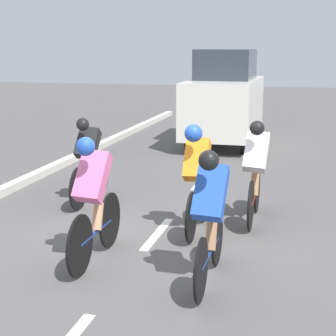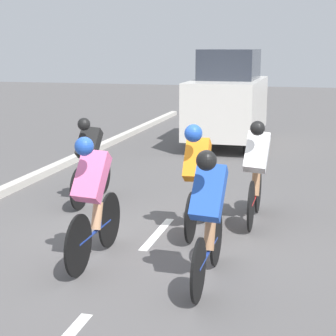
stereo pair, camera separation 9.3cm
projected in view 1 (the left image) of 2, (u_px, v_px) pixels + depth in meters
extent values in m
plane|color=#565454|center=(150.00, 243.00, 7.49)|extent=(60.00, 60.00, 0.00)
cube|color=white|center=(157.00, 233.00, 7.85)|extent=(0.12, 1.40, 0.01)
cube|color=white|center=(201.00, 181.00, 10.88)|extent=(0.12, 1.40, 0.01)
cylinder|color=black|center=(217.00, 237.00, 6.69)|extent=(0.03, 0.67, 0.67)
cylinder|color=black|center=(201.00, 270.00, 5.71)|extent=(0.03, 0.67, 0.67)
cylinder|color=navy|center=(210.00, 253.00, 6.20)|extent=(0.04, 1.03, 0.04)
cylinder|color=navy|center=(213.00, 229.00, 6.33)|extent=(0.04, 0.04, 0.42)
cylinder|color=white|center=(211.00, 242.00, 6.23)|extent=(0.07, 0.07, 0.16)
cylinder|color=#9E704C|center=(211.00, 235.00, 6.23)|extent=(0.12, 0.23, 0.36)
cube|color=blue|center=(211.00, 192.00, 5.95)|extent=(0.35, 0.50, 0.61)
sphere|color=black|center=(209.00, 160.00, 5.65)|extent=(0.21, 0.21, 0.21)
cylinder|color=black|center=(101.00, 175.00, 9.87)|extent=(0.03, 0.70, 0.70)
cylinder|color=black|center=(78.00, 189.00, 8.92)|extent=(0.03, 0.70, 0.70)
cylinder|color=navy|center=(90.00, 181.00, 9.39)|extent=(0.04, 1.00, 0.04)
cylinder|color=navy|center=(94.00, 167.00, 9.52)|extent=(0.04, 0.04, 0.42)
cylinder|color=#1999D8|center=(91.00, 175.00, 9.42)|extent=(0.07, 0.07, 0.16)
cylinder|color=#DBAD84|center=(92.00, 170.00, 9.43)|extent=(0.12, 0.23, 0.36)
cube|color=black|center=(88.00, 143.00, 9.15)|extent=(0.35, 0.45, 0.54)
sphere|color=black|center=(83.00, 124.00, 8.87)|extent=(0.20, 0.20, 0.20)
cylinder|color=black|center=(110.00, 220.00, 7.28)|extent=(0.03, 0.72, 0.72)
cylinder|color=black|center=(80.00, 246.00, 6.34)|extent=(0.03, 0.72, 0.72)
cylinder|color=navy|center=(96.00, 232.00, 6.81)|extent=(0.04, 0.99, 0.04)
cylinder|color=navy|center=(101.00, 211.00, 6.93)|extent=(0.04, 0.04, 0.42)
cylinder|color=green|center=(97.00, 223.00, 6.83)|extent=(0.07, 0.07, 0.16)
cylinder|color=tan|center=(98.00, 216.00, 6.84)|extent=(0.12, 0.23, 0.36)
cube|color=pink|center=(92.00, 177.00, 6.56)|extent=(0.35, 0.51, 0.62)
sphere|color=blue|center=(85.00, 147.00, 6.26)|extent=(0.22, 0.22, 0.22)
cylinder|color=black|center=(205.00, 199.00, 8.36)|extent=(0.03, 0.69, 0.69)
cylinder|color=black|center=(191.00, 217.00, 7.45)|extent=(0.03, 0.69, 0.69)
cylinder|color=red|center=(198.00, 207.00, 7.90)|extent=(0.04, 0.97, 0.04)
cylinder|color=red|center=(201.00, 190.00, 8.02)|extent=(0.04, 0.04, 0.42)
cylinder|color=green|center=(199.00, 200.00, 7.93)|extent=(0.07, 0.07, 0.16)
cylinder|color=#9E704C|center=(199.00, 194.00, 7.93)|extent=(0.12, 0.23, 0.36)
cube|color=orange|center=(197.00, 160.00, 7.66)|extent=(0.33, 0.49, 0.60)
sphere|color=blue|center=(193.00, 133.00, 7.37)|extent=(0.24, 0.24, 0.24)
cylinder|color=black|center=(257.00, 189.00, 8.84)|extent=(0.03, 0.72, 0.72)
cylinder|color=black|center=(251.00, 206.00, 7.93)|extent=(0.03, 0.72, 0.72)
cylinder|color=red|center=(254.00, 197.00, 8.38)|extent=(0.04, 0.96, 0.04)
cylinder|color=red|center=(256.00, 181.00, 8.50)|extent=(0.04, 0.04, 0.42)
cylinder|color=green|center=(255.00, 190.00, 8.41)|extent=(0.07, 0.07, 0.16)
cylinder|color=#9E704C|center=(255.00, 184.00, 8.41)|extent=(0.12, 0.23, 0.36)
cube|color=white|center=(256.00, 152.00, 8.13)|extent=(0.36, 0.49, 0.61)
sphere|color=black|center=(257.00, 128.00, 7.84)|extent=(0.21, 0.21, 0.21)
cylinder|color=black|center=(244.00, 141.00, 13.62)|extent=(0.14, 0.64, 0.64)
cylinder|color=black|center=(189.00, 138.00, 13.95)|extent=(0.14, 0.64, 0.64)
cylinder|color=black|center=(254.00, 127.00, 15.85)|extent=(0.14, 0.64, 0.64)
cylinder|color=black|center=(207.00, 126.00, 16.18)|extent=(0.14, 0.64, 0.64)
cube|color=silver|center=(224.00, 106.00, 14.75)|extent=(1.70, 3.80, 1.40)
cube|color=#2D333D|center=(226.00, 64.00, 14.70)|extent=(1.39, 2.09, 0.77)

